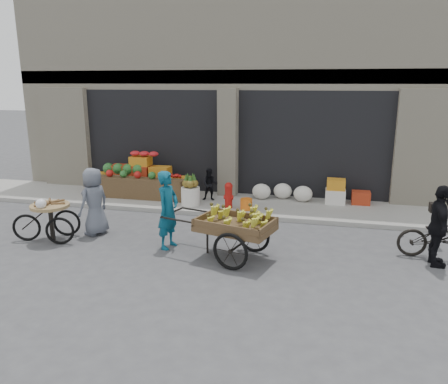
% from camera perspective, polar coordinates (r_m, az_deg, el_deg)
% --- Properties ---
extents(ground, '(80.00, 80.00, 0.00)m').
position_cam_1_polar(ground, '(8.84, -6.89, -8.95)').
color(ground, '#424244').
rests_on(ground, ground).
extents(sidewalk, '(18.00, 2.20, 0.12)m').
position_cam_1_polar(sidewalk, '(12.52, -0.40, -1.54)').
color(sidewalk, gray).
rests_on(sidewalk, ground).
extents(building, '(14.00, 6.45, 7.00)m').
position_cam_1_polar(building, '(15.90, 3.10, 13.87)').
color(building, beige).
rests_on(building, ground).
extents(fruit_display, '(3.10, 1.12, 1.24)m').
position_cam_1_polar(fruit_display, '(13.43, -10.46, 1.99)').
color(fruit_display, '#A63017').
rests_on(fruit_display, sidewalk).
extents(pineapple_bin, '(0.52, 0.52, 0.50)m').
position_cam_1_polar(pineapple_bin, '(12.18, -4.40, -0.53)').
color(pineapple_bin, silver).
rests_on(pineapple_bin, sidewalk).
extents(fire_hydrant, '(0.22, 0.22, 0.71)m').
position_cam_1_polar(fire_hydrant, '(11.81, 0.60, -0.29)').
color(fire_hydrant, '#A5140F').
rests_on(fire_hydrant, sidewalk).
extents(orange_bucket, '(0.32, 0.32, 0.30)m').
position_cam_1_polar(orange_bucket, '(11.73, 2.93, -1.59)').
color(orange_bucket, orange).
rests_on(orange_bucket, sidewalk).
extents(right_bay_goods, '(3.35, 0.60, 0.70)m').
position_cam_1_polar(right_bay_goods, '(12.67, 11.82, -0.03)').
color(right_bay_goods, silver).
rests_on(right_bay_goods, sidewalk).
extents(seated_person, '(0.51, 0.43, 0.93)m').
position_cam_1_polar(seated_person, '(12.57, -1.84, 0.98)').
color(seated_person, black).
rests_on(seated_person, sidewalk).
extents(banana_cart, '(2.65, 1.58, 1.04)m').
position_cam_1_polar(banana_cart, '(8.65, 1.17, -4.02)').
color(banana_cart, brown).
rests_on(banana_cart, ground).
extents(vendor_woman, '(0.52, 0.68, 1.67)m').
position_cam_1_polar(vendor_woman, '(9.28, -7.34, -2.33)').
color(vendor_woman, navy).
rests_on(vendor_woman, ground).
extents(tricycle_cart, '(1.46, 1.06, 0.95)m').
position_cam_1_polar(tricycle_cart, '(10.43, -21.71, -2.94)').
color(tricycle_cart, '#9E7F51').
rests_on(tricycle_cart, ground).
extents(vendor_grey, '(0.73, 0.89, 1.57)m').
position_cam_1_polar(vendor_grey, '(10.47, -16.61, -1.19)').
color(vendor_grey, slate).
rests_on(vendor_grey, ground).
extents(bicycle, '(1.72, 0.61, 0.90)m').
position_cam_1_polar(bicycle, '(9.77, 26.68, -5.30)').
color(bicycle, black).
rests_on(bicycle, ground).
extents(cyclist, '(0.39, 0.94, 1.59)m').
position_cam_1_polar(cyclist, '(9.25, 26.24, -4.04)').
color(cyclist, black).
rests_on(cyclist, ground).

